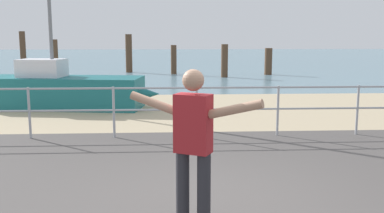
% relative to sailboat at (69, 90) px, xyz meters
% --- Properties ---
extents(beach_strip, '(24.00, 6.00, 0.04)m').
position_rel_sailboat_xyz_m(beach_strip, '(3.34, -0.36, -0.53)').
color(beach_strip, tan).
rests_on(beach_strip, ground).
extents(sea_surface, '(72.00, 50.00, 0.04)m').
position_rel_sailboat_xyz_m(sea_surface, '(3.34, 27.64, -0.53)').
color(sea_surface, slate).
rests_on(sea_surface, ground).
extents(railing_fence, '(11.72, 0.05, 1.05)m').
position_rel_sailboat_xyz_m(railing_fence, '(2.54, -3.76, 0.17)').
color(railing_fence, '#9EA0A5').
rests_on(railing_fence, ground).
extents(sailboat, '(5.05, 2.03, 5.86)m').
position_rel_sailboat_xyz_m(sailboat, '(0.00, 0.00, 0.00)').
color(sailboat, '#19666B').
rests_on(sailboat, ground).
extents(skateboarder, '(1.33, 0.74, 1.65)m').
position_rel_sailboat_xyz_m(skateboarder, '(3.06, -8.17, 0.49)').
color(skateboarder, '#26262B').
rests_on(skateboarder, skateboard).
extents(groyne_post_0, '(0.28, 0.28, 2.26)m').
position_rel_sailboat_xyz_m(groyne_post_0, '(-4.30, 9.56, 0.60)').
color(groyne_post_0, '#513826').
rests_on(groyne_post_0, ground).
extents(groyne_post_1, '(0.24, 0.24, 1.89)m').
position_rel_sailboat_xyz_m(groyne_post_1, '(-1.84, 5.90, 0.42)').
color(groyne_post_1, '#513826').
rests_on(groyne_post_1, ground).
extents(groyne_post_2, '(0.36, 0.36, 2.12)m').
position_rel_sailboat_xyz_m(groyne_post_2, '(0.63, 12.09, 0.53)').
color(groyne_post_2, '#513826').
rests_on(groyne_post_2, ground).
extents(groyne_post_3, '(0.30, 0.30, 1.55)m').
position_rel_sailboat_xyz_m(groyne_post_3, '(3.10, 10.85, 0.25)').
color(groyne_post_3, '#513826').
rests_on(groyne_post_3, ground).
extents(groyne_post_4, '(0.33, 0.33, 1.63)m').
position_rel_sailboat_xyz_m(groyne_post_4, '(5.56, 8.95, 0.29)').
color(groyne_post_4, '#513826').
rests_on(groyne_post_4, ground).
extents(groyne_post_5, '(0.39, 0.39, 1.40)m').
position_rel_sailboat_xyz_m(groyne_post_5, '(8.03, 10.23, 0.17)').
color(groyne_post_5, '#513826').
rests_on(groyne_post_5, ground).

